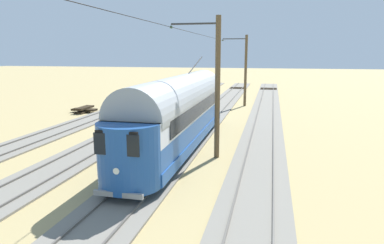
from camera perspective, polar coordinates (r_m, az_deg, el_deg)
The scene contains 10 objects.
ground_plane at distance 26.49m, azimuth -4.11°, elevation -0.87°, with size 220.00×220.00×0.00m, color tan.
track_streetcar_siding at distance 25.65m, azimuth 11.74°, elevation -1.36°, with size 2.80×80.00×0.18m.
track_adjacent_siding at distance 26.19m, azimuth 1.14°, elevation -0.87°, with size 2.80×80.00×0.18m.
track_third_siding at distance 27.57m, azimuth -8.71°, elevation -0.38°, with size 2.80×80.00×0.18m.
track_outer_siding at distance 29.68m, azimuth -17.40°, elevation 0.06°, with size 2.80×80.00×0.18m.
vintage_streetcar at distance 20.48m, azimuth -2.05°, elevation 1.98°, with size 2.65×17.54×5.19m.
catenary_pole_foreground at distance 37.31m, azimuth 8.79°, elevation 8.61°, with size 2.73×0.28×7.49m.
catenary_pole_mid_near at distance 18.20m, azimuth 4.06°, elevation 5.99°, with size 2.73×0.28×7.49m.
overhead_wire_run at distance 19.37m, azimuth -2.74°, elevation 15.34°, with size 2.52×42.53×0.18m.
spare_tie_stack at distance 34.64m, azimuth -17.46°, elevation 1.98°, with size 2.40×2.40×0.54m.
Camera 1 is at (-7.69, 24.73, 5.59)m, focal length 32.12 mm.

